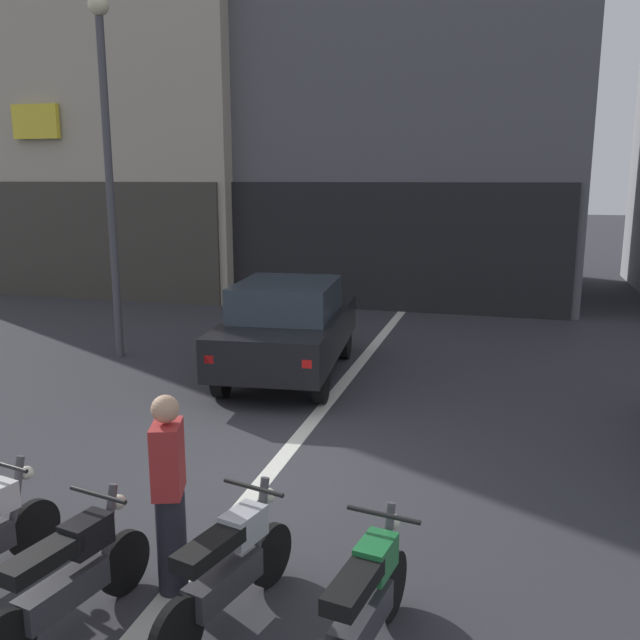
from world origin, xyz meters
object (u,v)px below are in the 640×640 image
at_px(motorcycle_green_row_right_mid, 365,603).
at_px(motorcycle_silver_row_centre, 229,566).
at_px(car_black_crossing_near, 288,325).
at_px(car_red_down_street, 491,267).
at_px(person_by_motorcycles, 169,494).
at_px(street_lamp, 107,143).
at_px(motorcycle_black_row_left_mid, 69,576).

bearing_deg(motorcycle_green_row_right_mid, motorcycle_silver_row_centre, 171.56).
relative_size(car_black_crossing_near, car_red_down_street, 0.99).
distance_m(car_red_down_street, motorcycle_silver_row_centre, 15.02).
bearing_deg(car_red_down_street, motorcycle_green_row_right_mid, -91.47).
xyz_separation_m(motorcycle_green_row_right_mid, person_by_motorcycles, (-1.67, 0.39, 0.40)).
bearing_deg(motorcycle_silver_row_centre, person_by_motorcycles, 158.60).
height_order(car_black_crossing_near, street_lamp, street_lamp).
height_order(motorcycle_black_row_left_mid, person_by_motorcycles, person_by_motorcycles).
xyz_separation_m(motorcycle_silver_row_centre, person_by_motorcycles, (-0.60, 0.24, 0.40)).
height_order(motorcycle_silver_row_centre, motorcycle_green_row_right_mid, same).
relative_size(motorcycle_black_row_left_mid, person_by_motorcycles, 0.99).
relative_size(car_black_crossing_near, street_lamp, 0.67).
distance_m(car_black_crossing_near, motorcycle_silver_row_centre, 6.49).
relative_size(car_black_crossing_near, person_by_motorcycles, 2.55).
height_order(motorcycle_black_row_left_mid, motorcycle_green_row_right_mid, same).
bearing_deg(motorcycle_black_row_left_mid, motorcycle_silver_row_centre, 21.84).
height_order(car_red_down_street, street_lamp, street_lamp).
bearing_deg(car_black_crossing_near, motorcycle_green_row_right_mid, -67.54).
bearing_deg(car_red_down_street, street_lamp, -128.35).
xyz_separation_m(street_lamp, motorcycle_green_row_right_mid, (6.15, -6.84, -3.45)).
bearing_deg(street_lamp, motorcycle_green_row_right_mid, -48.06).
bearing_deg(car_black_crossing_near, motorcycle_silver_row_centre, -75.80).
bearing_deg(car_black_crossing_near, street_lamp, 173.40).
relative_size(car_red_down_street, motorcycle_green_row_right_mid, 2.58).
height_order(car_red_down_street, motorcycle_green_row_right_mid, car_red_down_street).
relative_size(motorcycle_silver_row_centre, motorcycle_green_row_right_mid, 0.99).
distance_m(street_lamp, motorcycle_silver_row_centre, 9.07).
bearing_deg(person_by_motorcycles, street_lamp, 124.75).
relative_size(street_lamp, motorcycle_silver_row_centre, 3.89).
distance_m(street_lamp, motorcycle_green_row_right_mid, 9.82).
relative_size(motorcycle_black_row_left_mid, motorcycle_silver_row_centre, 1.01).
relative_size(motorcycle_green_row_right_mid, person_by_motorcycles, 0.99).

